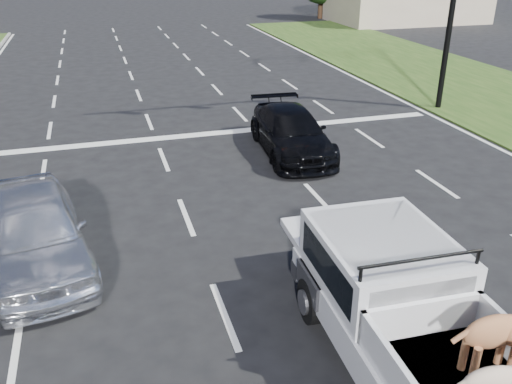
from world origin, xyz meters
TOP-DOWN VIEW (x-y plane):
  - ground at (0.00, 0.00)m, footprint 160.00×160.00m
  - road_markings at (0.00, 6.56)m, footprint 17.75×60.00m
  - pickup_truck at (0.58, -2.27)m, footprint 2.33×5.77m
  - silver_sedan at (-5.00, 2.72)m, footprint 2.64×4.94m
  - black_coupe at (2.20, 7.43)m, footprint 2.28×4.87m

SIDE VIEW (x-z plane):
  - ground at x=0.00m, z-range 0.00..0.00m
  - road_markings at x=0.00m, z-range 0.00..0.01m
  - black_coupe at x=2.20m, z-range 0.00..1.38m
  - silver_sedan at x=-5.00m, z-range 0.00..1.60m
  - pickup_truck at x=0.58m, z-range -0.07..2.06m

